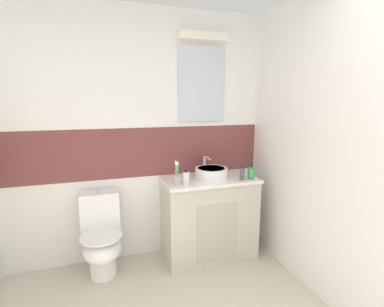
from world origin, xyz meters
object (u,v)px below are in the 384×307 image
sink_basin (211,172)px  lotion_bottle_short (186,178)px  toilet (101,238)px  deodorant_spray_can (242,173)px  toothbrush_cup (177,179)px  soap_dispenser (251,173)px

sink_basin → lotion_bottle_short: bearing=-154.6°
toilet → deodorant_spray_can: bearing=-7.8°
toothbrush_cup → toilet: bearing=167.7°
deodorant_spray_can → toilet: bearing=172.2°
sink_basin → toothbrush_cup: toothbrush_cup is taller
soap_dispenser → toilet: bearing=172.7°
deodorant_spray_can → lotion_bottle_short: deodorant_spray_can is taller
sink_basin → deodorant_spray_can: size_ratio=2.62×
sink_basin → toilet: sink_basin is taller
toilet → toothbrush_cup: toothbrush_cup is taller
sink_basin → soap_dispenser: sink_basin is taller
sink_basin → toilet: size_ratio=0.48×
toilet → soap_dispenser: soap_dispenser is taller
soap_dispenser → deodorant_spray_can: size_ratio=1.11×
toothbrush_cup → lotion_bottle_short: toothbrush_cup is taller
toilet → lotion_bottle_short: 0.97m
toilet → soap_dispenser: bearing=-7.3°
lotion_bottle_short → sink_basin: bearing=25.4°
toothbrush_cup → deodorant_spray_can: toothbrush_cup is taller
deodorant_spray_can → sink_basin: bearing=146.2°
sink_basin → lotion_bottle_short: sink_basin is taller
toothbrush_cup → lotion_bottle_short: bearing=-4.1°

